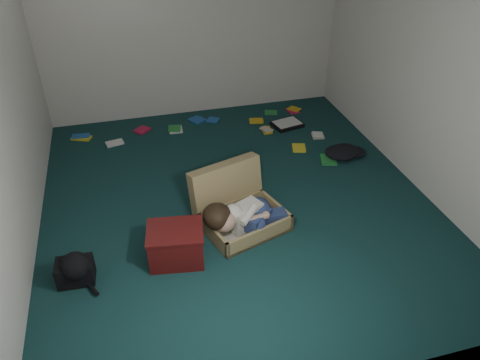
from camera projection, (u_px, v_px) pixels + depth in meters
name	position (u px, v px, depth m)	size (l,w,h in m)	color
floor	(236.00, 199.00, 5.01)	(4.50, 4.50, 0.00)	#133838
wall_back	(192.00, 20.00, 6.08)	(4.50, 4.50, 0.00)	white
wall_front	(343.00, 246.00, 2.48)	(4.50, 4.50, 0.00)	white
wall_left	(1.00, 110.00, 3.85)	(4.50, 4.50, 0.00)	white
wall_right	(427.00, 65.00, 4.71)	(4.50, 4.50, 0.00)	white
suitcase	(237.00, 207.00, 4.62)	(0.95, 0.94, 0.56)	tan
person	(243.00, 216.00, 4.44)	(0.85, 0.43, 0.35)	white
maroon_bin	(176.00, 245.00, 4.16)	(0.55, 0.46, 0.34)	#501010
backpack	(75.00, 271.00, 3.97)	(0.38, 0.31, 0.23)	black
clothing_pile	(347.00, 151.00, 5.72)	(0.44, 0.36, 0.14)	black
paper_tray	(287.00, 124.00, 6.41)	(0.44, 0.36, 0.05)	black
book_scatter	(232.00, 130.00, 6.31)	(3.20, 1.71, 0.02)	yellow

